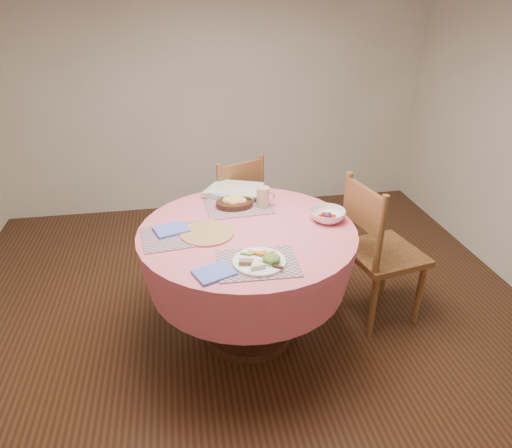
# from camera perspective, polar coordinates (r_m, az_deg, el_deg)

# --- Properties ---
(ground) EXTENTS (4.00, 4.00, 0.00)m
(ground) POSITION_cam_1_polar(r_m,az_deg,el_deg) (3.00, -0.97, -13.43)
(ground) COLOR #331C0F
(ground) RESTS_ON ground
(room_envelope) EXTENTS (4.01, 4.01, 2.71)m
(room_envelope) POSITION_cam_1_polar(r_m,az_deg,el_deg) (2.29, -1.32, 21.19)
(room_envelope) COLOR silver
(room_envelope) RESTS_ON ground
(dining_table) EXTENTS (1.24, 1.24, 0.75)m
(dining_table) POSITION_cam_1_polar(r_m,az_deg,el_deg) (2.67, -1.06, -4.37)
(dining_table) COLOR #D96574
(dining_table) RESTS_ON ground
(chair_right) EXTENTS (0.51, 0.52, 0.97)m
(chair_right) POSITION_cam_1_polar(r_m,az_deg,el_deg) (2.97, 14.94, -3.01)
(chair_right) COLOR brown
(chair_right) RESTS_ON ground
(chair_back) EXTENTS (0.55, 0.55, 0.92)m
(chair_back) POSITION_cam_1_polar(r_m,az_deg,el_deg) (3.43, -3.00, 1.76)
(chair_back) COLOR brown
(chair_back) RESTS_ON ground
(placemat_front) EXTENTS (0.41, 0.31, 0.01)m
(placemat_front) POSITION_cam_1_polar(r_m,az_deg,el_deg) (2.26, 0.22, -4.92)
(placemat_front) COLOR #126869
(placemat_front) RESTS_ON dining_table
(placemat_left) EXTENTS (0.43, 0.35, 0.01)m
(placemat_left) POSITION_cam_1_polar(r_m,az_deg,el_deg) (2.54, -9.55, -1.43)
(placemat_left) COLOR #126869
(placemat_left) RESTS_ON dining_table
(placemat_back) EXTENTS (0.42, 0.33, 0.01)m
(placemat_back) POSITION_cam_1_polar(r_m,az_deg,el_deg) (2.84, -2.18, 2.20)
(placemat_back) COLOR #126869
(placemat_back) RESTS_ON dining_table
(wicker_trivet) EXTENTS (0.30, 0.30, 0.01)m
(wicker_trivet) POSITION_cam_1_polar(r_m,az_deg,el_deg) (2.54, -6.12, -1.14)
(wicker_trivet) COLOR brown
(wicker_trivet) RESTS_ON dining_table
(napkin_near) EXTENTS (0.22, 0.20, 0.01)m
(napkin_near) POSITION_cam_1_polar(r_m,az_deg,el_deg) (2.19, -5.26, -6.12)
(napkin_near) COLOR #506BCF
(napkin_near) RESTS_ON dining_table
(napkin_far) EXTENTS (0.21, 0.19, 0.01)m
(napkin_far) POSITION_cam_1_polar(r_m,az_deg,el_deg) (2.59, -10.52, -0.70)
(napkin_far) COLOR #506BCF
(napkin_far) RESTS_ON placemat_left
(dinner_plate) EXTENTS (0.26, 0.26, 0.05)m
(dinner_plate) POSITION_cam_1_polar(r_m,az_deg,el_deg) (2.25, 0.61, -4.59)
(dinner_plate) COLOR white
(dinner_plate) RESTS_ON placemat_front
(bread_bowl) EXTENTS (0.23, 0.23, 0.08)m
(bread_bowl) POSITION_cam_1_polar(r_m,az_deg,el_deg) (2.83, -2.71, 2.80)
(bread_bowl) COLOR black
(bread_bowl) RESTS_ON placemat_back
(latte_mug) EXTENTS (0.12, 0.08, 0.12)m
(latte_mug) POSITION_cam_1_polar(r_m,az_deg,el_deg) (2.81, 0.94, 3.41)
(latte_mug) COLOR tan
(latte_mug) RESTS_ON placemat_back
(fruit_bowl) EXTENTS (0.21, 0.21, 0.07)m
(fruit_bowl) POSITION_cam_1_polar(r_m,az_deg,el_deg) (2.69, 8.91, 1.07)
(fruit_bowl) COLOR white
(fruit_bowl) RESTS_ON dining_table
(newspaper_stack) EXTENTS (0.43, 0.41, 0.04)m
(newspaper_stack) POSITION_cam_1_polar(r_m,az_deg,el_deg) (3.01, -2.73, 4.17)
(newspaper_stack) COLOR silver
(newspaper_stack) RESTS_ON dining_table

